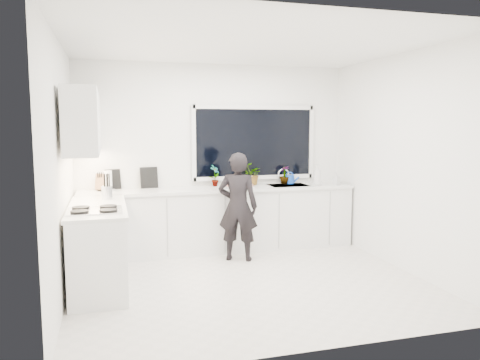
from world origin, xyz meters
name	(u,v)px	position (x,y,z in m)	size (l,w,h in m)	color
floor	(249,283)	(0.00, 0.00, -0.01)	(4.00, 3.50, 0.02)	beige
wall_back	(215,156)	(0.00, 1.76, 1.35)	(4.00, 0.02, 2.70)	white
wall_left	(60,171)	(-2.01, 0.00, 1.35)	(0.02, 3.50, 2.70)	white
wall_right	(403,163)	(2.01, 0.00, 1.35)	(0.02, 3.50, 2.70)	white
ceiling	(250,43)	(0.00, 0.00, 2.71)	(4.00, 3.50, 0.02)	white
window	(254,143)	(0.60, 1.73, 1.55)	(1.80, 0.02, 1.00)	black
base_cabinets_back	(220,220)	(0.00, 1.45, 0.44)	(3.92, 0.58, 0.88)	white
base_cabinets_left	(99,248)	(-1.67, 0.35, 0.44)	(0.58, 1.60, 0.88)	white
countertop_back	(220,189)	(0.00, 1.44, 0.90)	(3.94, 0.62, 0.04)	silver
countertop_left	(97,207)	(-1.67, 0.35, 0.90)	(0.62, 1.60, 0.04)	silver
upper_cabinets	(84,122)	(-1.79, 0.70, 1.85)	(0.34, 2.10, 0.70)	white
sink	(288,188)	(1.05, 1.45, 0.87)	(0.58, 0.42, 0.14)	silver
faucet	(283,176)	(1.05, 1.65, 1.03)	(0.03, 0.03, 0.22)	silver
stovetop	(94,210)	(-1.69, 0.00, 0.94)	(0.56, 0.48, 0.03)	black
person	(238,207)	(0.11, 0.90, 0.73)	(0.53, 0.35, 1.46)	black
pizza_tray	(240,186)	(0.28, 1.42, 0.94)	(0.42, 0.31, 0.03)	silver
pizza	(240,185)	(0.28, 1.42, 0.95)	(0.38, 0.27, 0.01)	red
watering_can	(290,179)	(1.13, 1.61, 0.98)	(0.14, 0.14, 0.13)	#1346BB
paper_towel_roll	(108,181)	(-1.55, 1.55, 1.05)	(0.11, 0.11, 0.26)	white
knife_block	(101,183)	(-1.64, 1.59, 1.03)	(0.13, 0.10, 0.22)	olive
utensil_crock	(107,193)	(-1.56, 0.80, 1.00)	(0.13, 0.13, 0.16)	silver
picture_frame_large	(113,179)	(-1.48, 1.69, 1.06)	(0.22, 0.02, 0.28)	black
picture_frame_small	(149,178)	(-0.98, 1.69, 1.07)	(0.25, 0.02, 0.30)	black
herb_plants	(249,175)	(0.48, 1.61, 1.08)	(1.30, 0.27, 0.34)	#26662D
soap_bottles	(321,176)	(1.52, 1.30, 1.07)	(0.45, 0.15, 0.32)	#D8BF66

